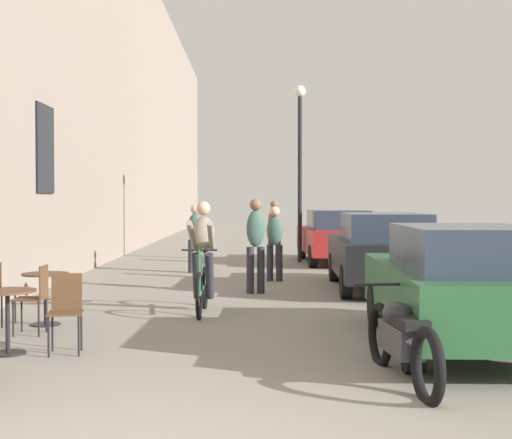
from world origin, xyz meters
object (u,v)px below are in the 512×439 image
Objects in this scene: pedestrian_mid at (275,239)px; parked_car_third at (336,236)px; cafe_chair_mid_toward_street at (66,307)px; parked_car_nearest at (459,284)px; pedestrian_furthest at (274,229)px; cafe_table_mid at (8,308)px; pedestrian_far at (195,234)px; pedestrian_near at (256,240)px; cyclist_on_bicycle at (203,260)px; cafe_chair_far_toward_street at (36,294)px; parked_car_second at (381,250)px; cafe_table_far at (46,287)px; street_lamp at (300,150)px; parked_motorcycle at (402,339)px.

parked_car_third is (1.80, 4.26, -0.14)m from pedestrian_mid.
parked_car_nearest reaches higher than cafe_chair_mid_toward_street.
parked_car_third is at bearing 68.83° from cafe_chair_mid_toward_street.
pedestrian_furthest is 1.77m from parked_car_third.
cafe_table_mid is 0.44× the size of pedestrian_far.
pedestrian_near is 1.08× the size of pedestrian_far.
cafe_chair_mid_toward_street is 4.54m from parked_car_nearest.
pedestrian_far is (-1.83, 1.76, 0.01)m from pedestrian_mid.
pedestrian_furthest is at bearing 80.33° from cyclist_on_bicycle.
cafe_chair_far_toward_street is 0.56× the size of pedestrian_mid.
parked_car_second is at bearing 39.31° from cyclist_on_bicycle.
pedestrian_furthest is (3.45, 9.09, 0.45)m from cafe_table_far.
pedestrian_furthest is at bearing 99.71° from parked_car_nearest.
pedestrian_mid is at bearing 105.74° from parked_car_nearest.
pedestrian_near is at bearing 54.64° from cafe_chair_far_toward_street.
cyclist_on_bicycle is at bearing -103.35° from street_lamp.
cafe_table_far is at bearing -151.49° from cyclist_on_bicycle.
cafe_table_far is 6.28m from pedestrian_mid.
cafe_chair_mid_toward_street is at bearing -177.34° from parked_car_nearest.
parked_motorcycle is (0.84, -12.16, -0.56)m from pedestrian_furthest.
cyclist_on_bicycle is 8.07m from pedestrian_furthest.
parked_car_second reaches higher than cafe_table_far.
cafe_chair_far_toward_street is (-0.03, 1.16, -0.00)m from cafe_table_mid.
cafe_chair_far_toward_street is 11.70m from street_lamp.
cafe_table_far is 6.55m from parked_car_second.
pedestrian_furthest is (3.34, 10.95, 0.45)m from cafe_table_mid.
cafe_chair_far_toward_street is 2.75m from cyclist_on_bicycle.
cafe_table_mid is 0.34× the size of parked_motorcycle.
cafe_table_mid is at bearing -86.57° from cafe_table_far.
cafe_chair_far_toward_street is 6.85m from pedestrian_mid.
parked_car_third is (-0.14, 11.14, 0.01)m from parked_car_nearest.
cafe_chair_mid_toward_street is at bearing -94.91° from pedestrian_far.
pedestrian_furthest reaches higher than cafe_chair_mid_toward_street.
parked_car_third is at bearing -21.37° from street_lamp.
pedestrian_far reaches higher than pedestrian_mid.
parked_car_nearest is 0.97× the size of parked_car_second.
cafe_table_far is at bearing -122.17° from pedestrian_mid.
cafe_chair_mid_toward_street is 0.56× the size of pedestrian_mid.
cafe_chair_mid_toward_street is at bearing -110.10° from pedestrian_mid.
street_lamp is at bearing 79.64° from pedestrian_mid.
street_lamp is 13.29m from parked_motorcycle.
cyclist_on_bicycle reaches higher than cafe_chair_mid_toward_street.
parked_motorcycle is (4.21, -2.37, -0.11)m from cafe_chair_far_toward_street.
cafe_table_mid is 0.64m from cafe_chair_mid_toward_street.
parked_car_nearest is (2.35, -4.88, -0.24)m from pedestrian_near.
cafe_table_far is 0.42× the size of pedestrian_furthest.
street_lamp reaches higher than parked_car_nearest.
cafe_chair_mid_toward_street reaches higher than cafe_table_mid.
cafe_chair_mid_toward_street is 0.18× the size of street_lamp.
parked_car_second is (2.00, -1.52, -0.13)m from pedestrian_mid.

